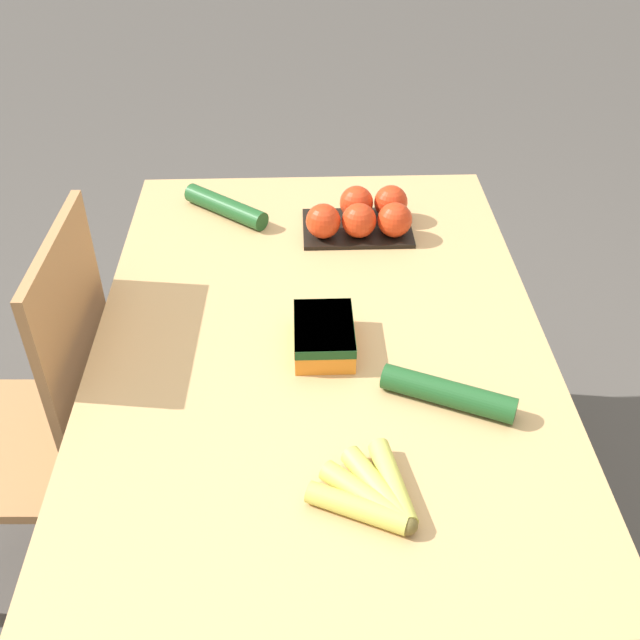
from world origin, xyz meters
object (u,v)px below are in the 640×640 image
object	(u,v)px
tomato_pack	(364,215)
cucumber_near	(226,207)
banana_bunch	(374,495)
carrot_bag	(324,334)
chair	(47,425)
cucumber_far	(448,393)

from	to	relation	value
tomato_pack	cucumber_near	size ratio (longest dim) A/B	1.21
banana_bunch	tomato_pack	bearing A→B (deg)	-3.40
banana_bunch	tomato_pack	distance (m)	0.82
banana_bunch	carrot_bag	size ratio (longest dim) A/B	1.09
banana_bunch	carrot_bag	distance (m)	0.39
tomato_pack	chair	bearing A→B (deg)	116.70
chair	cucumber_near	size ratio (longest dim) A/B	4.50
banana_bunch	carrot_bag	xyz separation A→B (m)	(0.38, 0.06, 0.02)
banana_bunch	cucumber_far	xyz separation A→B (m)	(0.22, -0.15, 0.01)
banana_bunch	carrot_bag	bearing A→B (deg)	9.64
cucumber_near	cucumber_far	xyz separation A→B (m)	(-0.69, -0.45, 0.00)
tomato_pack	carrot_bag	bearing A→B (deg)	165.40
cucumber_far	cucumber_near	bearing A→B (deg)	32.82
cucumber_near	cucumber_far	bearing A→B (deg)	-147.18
cucumber_near	banana_bunch	bearing A→B (deg)	-162.18
chair	tomato_pack	world-z (taller)	chair
carrot_bag	banana_bunch	bearing A→B (deg)	-170.36
tomato_pack	banana_bunch	bearing A→B (deg)	176.60
tomato_pack	carrot_bag	xyz separation A→B (m)	(-0.44, 0.11, -0.01)
chair	banana_bunch	bearing A→B (deg)	58.86
tomato_pack	cucumber_far	bearing A→B (deg)	-170.11
banana_bunch	cucumber_far	bearing A→B (deg)	-35.07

